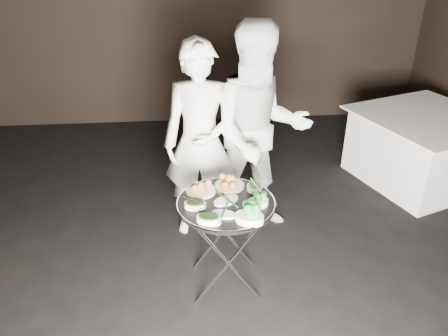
{
  "coord_description": "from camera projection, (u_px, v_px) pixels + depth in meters",
  "views": [
    {
      "loc": [
        -0.31,
        -2.56,
        2.43
      ],
      "look_at": [
        -0.07,
        0.18,
        0.95
      ],
      "focal_mm": 35.0,
      "sensor_mm": 36.0,
      "label": 1
    }
  ],
  "objects": [
    {
      "name": "floor",
      "position": [
        235.0,
        288.0,
        3.43
      ],
      "size": [
        6.0,
        7.0,
        0.05
      ],
      "primitive_type": "cube",
      "color": "black",
      "rests_on": "ground"
    },
    {
      "name": "wall_back",
      "position": [
        207.0,
        13.0,
        5.8
      ],
      "size": [
        6.0,
        0.05,
        3.0
      ],
      "primitive_type": "cube",
      "color": "black",
      "rests_on": "floor"
    },
    {
      "name": "tray_stand",
      "position": [
        226.0,
        241.0,
        3.24
      ],
      "size": [
        0.5,
        0.43,
        0.74
      ],
      "rotation": [
        0.0,
        0.0,
        -0.04
      ],
      "color": "silver",
      "rests_on": "floor"
    },
    {
      "name": "serving_tray",
      "position": [
        226.0,
        203.0,
        3.09
      ],
      "size": [
        0.71,
        0.71,
        0.04
      ],
      "color": "black",
      "rests_on": "tray_stand"
    },
    {
      "name": "potato_plate_a",
      "position": [
        201.0,
        188.0,
        3.19
      ],
      "size": [
        0.23,
        0.23,
        0.08
      ],
      "rotation": [
        0.0,
        0.0,
        -0.35
      ],
      "color": "beige",
      "rests_on": "serving_tray"
    },
    {
      "name": "potato_plate_b",
      "position": [
        230.0,
        183.0,
        3.26
      ],
      "size": [
        0.22,
        0.22,
        0.08
      ],
      "rotation": [
        0.0,
        0.0,
        0.11
      ],
      "color": "beige",
      "rests_on": "serving_tray"
    },
    {
      "name": "greens_bowl",
      "position": [
        255.0,
        187.0,
        3.21
      ],
      "size": [
        0.11,
        0.11,
        0.07
      ],
      "rotation": [
        0.0,
        0.0,
        0.07
      ],
      "color": "silver",
      "rests_on": "serving_tray"
    },
    {
      "name": "asparagus_plate_a",
      "position": [
        226.0,
        200.0,
        3.08
      ],
      "size": [
        0.22,
        0.19,
        0.04
      ],
      "rotation": [
        0.0,
        0.0,
        0.52
      ],
      "color": "silver",
      "rests_on": "serving_tray"
    },
    {
      "name": "asparagus_plate_b",
      "position": [
        224.0,
        214.0,
        2.93
      ],
      "size": [
        0.19,
        0.15,
        0.03
      ],
      "rotation": [
        0.0,
        0.0,
        -0.33
      ],
      "color": "silver",
      "rests_on": "serving_tray"
    },
    {
      "name": "spinach_bowl_a",
      "position": [
        195.0,
        204.0,
        3.01
      ],
      "size": [
        0.17,
        0.12,
        0.06
      ],
      "rotation": [
        0.0,
        0.0,
        -0.17
      ],
      "color": "silver",
      "rests_on": "serving_tray"
    },
    {
      "name": "spinach_bowl_b",
      "position": [
        209.0,
        218.0,
        2.86
      ],
      "size": [
        0.19,
        0.15,
        0.07
      ],
      "rotation": [
        0.0,
        0.0,
        -0.27
      ],
      "color": "silver",
      "rests_on": "serving_tray"
    },
    {
      "name": "broccoli_bowl_a",
      "position": [
        258.0,
        202.0,
        3.03
      ],
      "size": [
        0.19,
        0.17,
        0.07
      ],
      "rotation": [
        0.0,
        0.0,
        0.4
      ],
      "color": "silver",
      "rests_on": "serving_tray"
    },
    {
      "name": "broccoli_bowl_b",
      "position": [
        249.0,
        217.0,
        2.86
      ],
      "size": [
        0.23,
        0.2,
        0.08
      ],
      "rotation": [
        0.0,
        0.0,
        -0.37
      ],
      "color": "silver",
      "rests_on": "serving_tray"
    },
    {
      "name": "serving_utensils",
      "position": [
        227.0,
        191.0,
        3.12
      ],
      "size": [
        0.59,
        0.44,
        0.01
      ],
      "color": "silver",
      "rests_on": "serving_tray"
    },
    {
      "name": "waiter_left",
      "position": [
        201.0,
        143.0,
        3.68
      ],
      "size": [
        0.68,
        0.48,
        1.74
      ],
      "primitive_type": "imported",
      "rotation": [
        0.0,
        0.0,
        -0.11
      ],
      "color": "silver",
      "rests_on": "floor"
    },
    {
      "name": "waiter_right",
      "position": [
        259.0,
        133.0,
        3.71
      ],
      "size": [
        0.98,
        0.8,
        1.87
      ],
      "primitive_type": "imported",
      "rotation": [
        0.0,
        0.0,
        0.11
      ],
      "color": "silver",
      "rests_on": "floor"
    },
    {
      "name": "dining_table",
      "position": [
        423.0,
        148.0,
        4.73
      ],
      "size": [
        1.32,
        1.32,
        0.75
      ],
      "rotation": [
        0.0,
        0.0,
        0.35
      ],
      "color": "white",
      "rests_on": "floor"
    }
  ]
}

